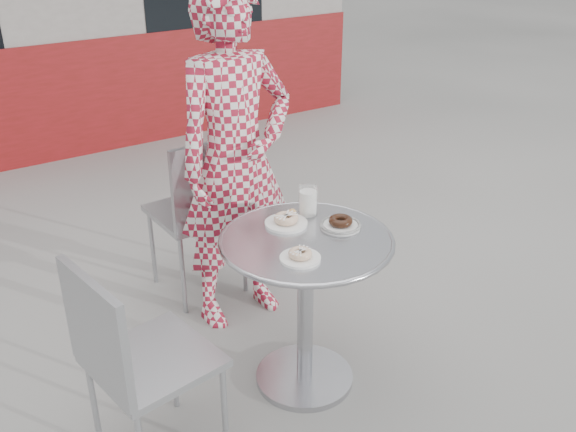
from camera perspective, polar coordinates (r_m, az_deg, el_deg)
ground at (r=3.14m, az=1.82°, el=-14.42°), size 60.00×60.00×0.00m
bistro_table at (r=2.81m, az=1.59°, el=-5.32°), size 0.75×0.75×0.76m
chair_far at (r=3.69m, az=-7.94°, el=-2.40°), size 0.46×0.47×0.96m
chair_left at (r=2.67m, az=-11.76°, el=-15.63°), size 0.49×0.49×0.91m
seated_person at (r=3.21m, az=-4.68°, el=4.91°), size 0.66×0.44×1.76m
plate_far at (r=2.82m, az=-0.14°, el=-0.38°), size 0.19×0.19×0.05m
plate_near at (r=2.55m, az=1.09°, el=-3.54°), size 0.17×0.17×0.04m
plate_checker at (r=2.81m, az=4.69°, el=-0.70°), size 0.18×0.18×0.05m
milk_cup at (r=2.90m, az=1.79°, el=1.29°), size 0.09×0.09×0.14m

